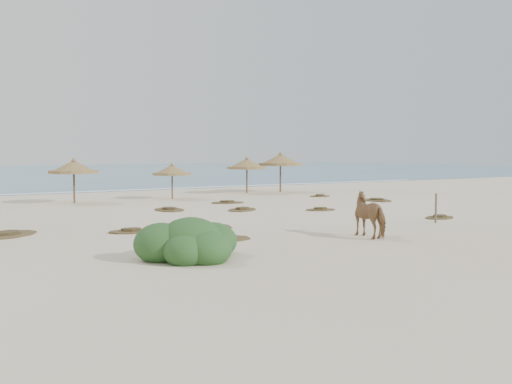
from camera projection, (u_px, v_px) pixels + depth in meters
ground at (287, 228)px, 23.33m from camera, size 160.00×160.00×0.00m
ocean at (1, 173)px, 86.54m from camera, size 200.00×100.00×0.01m
foam_line at (97, 191)px, 45.24m from camera, size 70.00×0.60×0.01m
palapa_2 at (74, 168)px, 34.68m from camera, size 3.26×3.26×2.80m
palapa_3 at (172, 171)px, 37.87m from camera, size 3.03×3.03×2.43m
palapa_4 at (247, 164)px, 42.95m from camera, size 3.37×3.37×2.83m
palapa_5 at (280, 160)px, 44.40m from camera, size 4.33×4.33×3.18m
horse at (372, 214)px, 20.86m from camera, size 1.05×2.03×1.66m
fence_post_near at (436, 208)px, 25.04m from camera, size 0.12×0.12×1.30m
bush at (191, 243)px, 16.57m from camera, size 3.17×2.79×1.42m
scrub_1 at (6, 234)px, 21.19m from camera, size 3.12×2.91×0.16m
scrub_2 at (131, 231)px, 22.12m from camera, size 1.99×1.53×0.16m
scrub_3 at (242, 209)px, 30.51m from camera, size 2.51×2.35×0.16m
scrub_4 at (321, 209)px, 30.51m from camera, size 1.88×1.45×0.16m
scrub_5 at (377, 200)px, 36.50m from camera, size 2.24×2.84×0.16m
scrub_7 at (227, 202)px, 34.80m from camera, size 2.35×1.88×0.16m
scrub_9 at (213, 226)px, 23.47m from camera, size 2.04×2.60×0.16m
scrub_10 at (320, 196)px, 39.90m from camera, size 1.64×1.16×0.16m
scrub_11 at (220, 238)px, 20.38m from camera, size 2.66×2.38×0.16m
scrub_12 at (440, 217)px, 26.84m from camera, size 1.93×1.47×0.16m
scrub_13 at (169, 209)px, 30.48m from camera, size 1.67×2.40×0.16m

